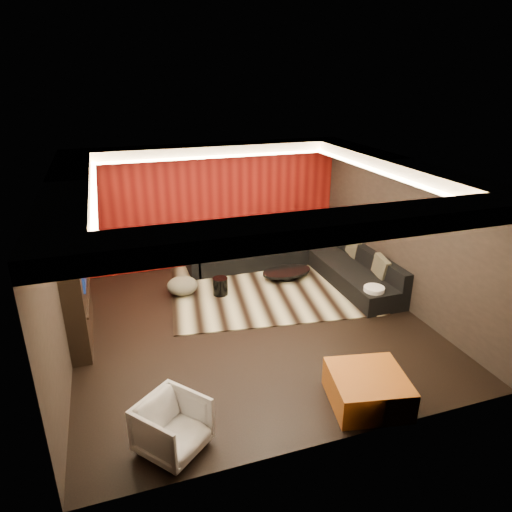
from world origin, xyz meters
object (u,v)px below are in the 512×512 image
object	(u,v)px
armchair	(173,427)
orange_ottoman	(367,389)
coffee_table	(287,274)
drum_stool	(220,286)
white_side_table	(373,299)
sectional_sofa	(299,261)

from	to	relation	value
armchair	orange_ottoman	bearing A→B (deg)	-39.64
coffee_table	drum_stool	bearing A→B (deg)	-169.32
white_side_table	armchair	size ratio (longest dim) A/B	0.65
drum_stool	sectional_sofa	distance (m)	2.05
coffee_table	armchair	world-z (taller)	armchair
drum_stool	orange_ottoman	xyz separation A→B (m)	(1.09, -3.78, 0.02)
coffee_table	orange_ottoman	xyz separation A→B (m)	(-0.47, -4.07, 0.11)
orange_ottoman	white_side_table	bearing A→B (deg)	56.58
white_side_table	armchair	xyz separation A→B (m)	(-4.13, -2.26, 0.10)
drum_stool	armchair	distance (m)	4.08
drum_stool	sectional_sofa	xyz separation A→B (m)	(1.97, 0.59, 0.06)
coffee_table	armchair	distance (m)	5.12
orange_ottoman	armchair	distance (m)	2.64
coffee_table	orange_ottoman	distance (m)	4.10
white_side_table	sectional_sofa	distance (m)	2.19
orange_ottoman	sectional_sofa	world-z (taller)	sectional_sofa
coffee_table	white_side_table	distance (m)	2.08
orange_ottoman	coffee_table	bearing A→B (deg)	83.44
coffee_table	white_side_table	world-z (taller)	white_side_table
armchair	sectional_sofa	world-z (taller)	sectional_sofa
coffee_table	armchair	bearing A→B (deg)	-127.28
armchair	white_side_table	bearing A→B (deg)	-10.89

